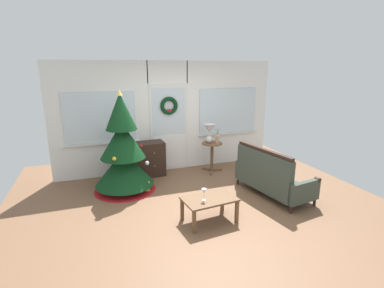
{
  "coord_description": "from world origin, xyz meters",
  "views": [
    {
      "loc": [
        -1.71,
        -4.46,
        2.41
      ],
      "look_at": [
        0.05,
        0.55,
        1.0
      ],
      "focal_mm": 27.24,
      "sensor_mm": 36.0,
      "label": 1
    }
  ],
  "objects_px": {
    "flower_vase": "(217,138)",
    "wine_glass": "(204,192)",
    "settee_sofa": "(270,177)",
    "christmas_tree": "(123,154)",
    "side_table": "(212,151)",
    "gift_box": "(144,186)",
    "coffee_table": "(209,201)",
    "dresser_cabinet": "(144,159)",
    "table_lamp": "(209,131)"
  },
  "relations": [
    {
      "from": "flower_vase",
      "to": "wine_glass",
      "type": "relative_size",
      "value": 1.79
    },
    {
      "from": "settee_sofa",
      "to": "wine_glass",
      "type": "distance_m",
      "value": 1.67
    },
    {
      "from": "christmas_tree",
      "to": "wine_glass",
      "type": "xyz_separation_m",
      "value": [
        1.02,
        -1.74,
        -0.22
      ]
    },
    {
      "from": "side_table",
      "to": "gift_box",
      "type": "bearing_deg",
      "value": -161.49
    },
    {
      "from": "christmas_tree",
      "to": "side_table",
      "type": "bearing_deg",
      "value": 10.75
    },
    {
      "from": "christmas_tree",
      "to": "coffee_table",
      "type": "bearing_deg",
      "value": -56.38
    },
    {
      "from": "gift_box",
      "to": "christmas_tree",
      "type": "bearing_deg",
      "value": 151.56
    },
    {
      "from": "side_table",
      "to": "wine_glass",
      "type": "height_order",
      "value": "side_table"
    },
    {
      "from": "dresser_cabinet",
      "to": "gift_box",
      "type": "relative_size",
      "value": 4.28
    },
    {
      "from": "flower_vase",
      "to": "coffee_table",
      "type": "distance_m",
      "value": 2.33
    },
    {
      "from": "dresser_cabinet",
      "to": "gift_box",
      "type": "distance_m",
      "value": 0.89
    },
    {
      "from": "side_table",
      "to": "wine_glass",
      "type": "xyz_separation_m",
      "value": [
        -1.05,
        -2.14,
        0.04
      ]
    },
    {
      "from": "christmas_tree",
      "to": "flower_vase",
      "type": "height_order",
      "value": "christmas_tree"
    },
    {
      "from": "dresser_cabinet",
      "to": "gift_box",
      "type": "height_order",
      "value": "dresser_cabinet"
    },
    {
      "from": "side_table",
      "to": "gift_box",
      "type": "xyz_separation_m",
      "value": [
        -1.73,
        -0.58,
        -0.39
      ]
    },
    {
      "from": "side_table",
      "to": "christmas_tree",
      "type": "bearing_deg",
      "value": -169.25
    },
    {
      "from": "christmas_tree",
      "to": "gift_box",
      "type": "distance_m",
      "value": 0.75
    },
    {
      "from": "flower_vase",
      "to": "coffee_table",
      "type": "bearing_deg",
      "value": -117.01
    },
    {
      "from": "dresser_cabinet",
      "to": "side_table",
      "type": "relative_size",
      "value": 1.31
    },
    {
      "from": "gift_box",
      "to": "side_table",
      "type": "bearing_deg",
      "value": 18.51
    },
    {
      "from": "side_table",
      "to": "wine_glass",
      "type": "distance_m",
      "value": 2.38
    },
    {
      "from": "dresser_cabinet",
      "to": "coffee_table",
      "type": "relative_size",
      "value": 1.03
    },
    {
      "from": "table_lamp",
      "to": "flower_vase",
      "type": "bearing_deg",
      "value": -32.01
    },
    {
      "from": "dresser_cabinet",
      "to": "coffee_table",
      "type": "distance_m",
      "value": 2.42
    },
    {
      "from": "christmas_tree",
      "to": "settee_sofa",
      "type": "xyz_separation_m",
      "value": [
        2.59,
        -1.19,
        -0.38
      ]
    },
    {
      "from": "side_table",
      "to": "wine_glass",
      "type": "bearing_deg",
      "value": -116.14
    },
    {
      "from": "settee_sofa",
      "to": "coffee_table",
      "type": "distance_m",
      "value": 1.55
    },
    {
      "from": "christmas_tree",
      "to": "settee_sofa",
      "type": "distance_m",
      "value": 2.88
    },
    {
      "from": "settee_sofa",
      "to": "gift_box",
      "type": "relative_size",
      "value": 7.74
    },
    {
      "from": "gift_box",
      "to": "table_lamp",
      "type": "bearing_deg",
      "value": 20.35
    },
    {
      "from": "christmas_tree",
      "to": "settee_sofa",
      "type": "height_order",
      "value": "christmas_tree"
    },
    {
      "from": "dresser_cabinet",
      "to": "flower_vase",
      "type": "xyz_separation_m",
      "value": [
        1.65,
        -0.31,
        0.43
      ]
    },
    {
      "from": "dresser_cabinet",
      "to": "flower_vase",
      "type": "relative_size",
      "value": 2.62
    },
    {
      "from": "dresser_cabinet",
      "to": "table_lamp",
      "type": "relative_size",
      "value": 2.09
    },
    {
      "from": "dresser_cabinet",
      "to": "wine_glass",
      "type": "relative_size",
      "value": 4.71
    },
    {
      "from": "table_lamp",
      "to": "gift_box",
      "type": "xyz_separation_m",
      "value": [
        -1.67,
        -0.62,
        -0.88
      ]
    },
    {
      "from": "christmas_tree",
      "to": "table_lamp",
      "type": "bearing_deg",
      "value": 12.15
    },
    {
      "from": "coffee_table",
      "to": "wine_glass",
      "type": "height_order",
      "value": "wine_glass"
    },
    {
      "from": "gift_box",
      "to": "coffee_table",
      "type": "bearing_deg",
      "value": -62.5
    },
    {
      "from": "flower_vase",
      "to": "gift_box",
      "type": "bearing_deg",
      "value": -164.17
    },
    {
      "from": "wine_glass",
      "to": "dresser_cabinet",
      "type": "bearing_deg",
      "value": 101.93
    },
    {
      "from": "table_lamp",
      "to": "coffee_table",
      "type": "distance_m",
      "value": 2.4
    },
    {
      "from": "dresser_cabinet",
      "to": "side_table",
      "type": "xyz_separation_m",
      "value": [
        1.55,
        -0.25,
        0.11
      ]
    },
    {
      "from": "settee_sofa",
      "to": "gift_box",
      "type": "height_order",
      "value": "settee_sofa"
    },
    {
      "from": "table_lamp",
      "to": "flower_vase",
      "type": "relative_size",
      "value": 1.26
    },
    {
      "from": "table_lamp",
      "to": "wine_glass",
      "type": "xyz_separation_m",
      "value": [
        -0.99,
        -2.18,
        -0.45
      ]
    },
    {
      "from": "flower_vase",
      "to": "table_lamp",
      "type": "bearing_deg",
      "value": 147.99
    },
    {
      "from": "dresser_cabinet",
      "to": "flower_vase",
      "type": "bearing_deg",
      "value": -10.49
    },
    {
      "from": "settee_sofa",
      "to": "flower_vase",
      "type": "height_order",
      "value": "flower_vase"
    },
    {
      "from": "wine_glass",
      "to": "table_lamp",
      "type": "bearing_deg",
      "value": 65.57
    }
  ]
}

